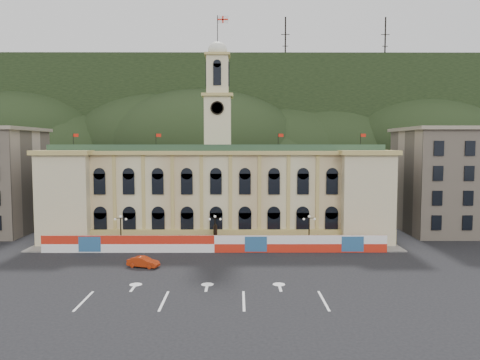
{
  "coord_description": "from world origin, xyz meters",
  "views": [
    {
      "loc": [
        3.44,
        -51.66,
        15.6
      ],
      "look_at": [
        3.72,
        18.0,
        10.3
      ],
      "focal_mm": 35.0,
      "sensor_mm": 36.0,
      "label": 1
    }
  ],
  "objects": [
    {
      "name": "side_building_right",
      "position": [
        43.0,
        30.93,
        9.33
      ],
      "size": [
        21.0,
        17.0,
        18.6
      ],
      "color": "#B7A48D",
      "rests_on": "ground"
    },
    {
      "name": "hoarding_fence",
      "position": [
        0.06,
        15.07,
        1.25
      ],
      "size": [
        50.0,
        0.44,
        2.5
      ],
      "color": "red",
      "rests_on": "ground"
    },
    {
      "name": "city_hall",
      "position": [
        0.0,
        27.63,
        7.85
      ],
      "size": [
        56.2,
        17.6,
        37.1
      ],
      "color": "beige",
      "rests_on": "ground"
    },
    {
      "name": "lamp_center",
      "position": [
        0.0,
        17.0,
        3.07
      ],
      "size": [
        1.96,
        0.44,
        5.15
      ],
      "color": "black",
      "rests_on": "ground"
    },
    {
      "name": "lamp_left",
      "position": [
        -14.0,
        17.0,
        3.07
      ],
      "size": [
        1.96,
        0.44,
        5.15
      ],
      "color": "black",
      "rests_on": "ground"
    },
    {
      "name": "hill_ridge",
      "position": [
        0.03,
        121.99,
        19.48
      ],
      "size": [
        230.0,
        80.0,
        64.0
      ],
      "color": "black",
      "rests_on": "ground"
    },
    {
      "name": "ground",
      "position": [
        0.0,
        0.0,
        0.0
      ],
      "size": [
        260.0,
        260.0,
        0.0
      ],
      "primitive_type": "plane",
      "color": "black",
      "rests_on": "ground"
    },
    {
      "name": "lamp_right",
      "position": [
        14.0,
        17.0,
        3.07
      ],
      "size": [
        1.96,
        0.44,
        5.15
      ],
      "color": "black",
      "rests_on": "ground"
    },
    {
      "name": "lane_markings",
      "position": [
        0.0,
        -5.0,
        0.0
      ],
      "size": [
        26.0,
        10.0,
        0.02
      ],
      "primitive_type": null,
      "color": "white",
      "rests_on": "ground"
    },
    {
      "name": "red_sedan",
      "position": [
        -8.65,
        6.88,
        0.68
      ],
      "size": [
        3.71,
        4.9,
        1.35
      ],
      "primitive_type": "imported",
      "rotation": [
        0.0,
        0.0,
        1.28
      ],
      "color": "#A92A0C",
      "rests_on": "ground"
    },
    {
      "name": "pavement",
      "position": [
        0.0,
        17.75,
        0.08
      ],
      "size": [
        56.0,
        5.5,
        0.16
      ],
      "primitive_type": "cube",
      "color": "slate",
      "rests_on": "ground"
    },
    {
      "name": "statue",
      "position": [
        0.0,
        18.0,
        1.19
      ],
      "size": [
        1.4,
        1.4,
        3.72
      ],
      "color": "#595651",
      "rests_on": "ground"
    }
  ]
}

